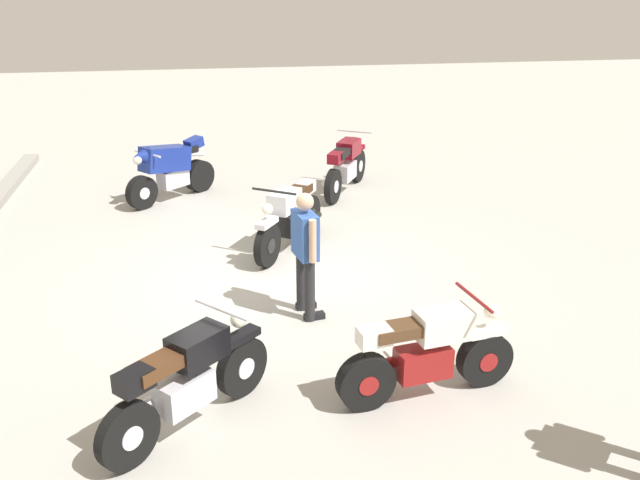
% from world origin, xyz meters
% --- Properties ---
extents(ground_plane, '(40.00, 40.00, 0.00)m').
position_xyz_m(ground_plane, '(0.00, 0.00, 0.00)').
color(ground_plane, '#ADAAA3').
extents(motorcycle_black_cruiser, '(1.53, 1.59, 1.09)m').
position_xyz_m(motorcycle_black_cruiser, '(-3.28, 1.00, 0.52)').
color(motorcycle_black_cruiser, black).
rests_on(motorcycle_black_cruiser, ground).
extents(motorcycle_maroon_cruiser, '(1.88, 1.12, 1.09)m').
position_xyz_m(motorcycle_maroon_cruiser, '(3.78, -1.81, 0.52)').
color(motorcycle_maroon_cruiser, black).
rests_on(motorcycle_maroon_cruiser, ground).
extents(motorcycle_silver_cruiser, '(1.83, 1.22, 1.09)m').
position_xyz_m(motorcycle_silver_cruiser, '(1.11, -0.46, 0.52)').
color(motorcycle_silver_cruiser, black).
rests_on(motorcycle_silver_cruiser, ground).
extents(motorcycle_cream_vintage, '(0.69, 1.95, 1.07)m').
position_xyz_m(motorcycle_cream_vintage, '(-3.08, -1.39, 0.49)').
color(motorcycle_cream_vintage, black).
rests_on(motorcycle_cream_vintage, ground).
extents(motorcycle_blue_sportbike, '(1.46, 1.57, 1.14)m').
position_xyz_m(motorcycle_blue_sportbike, '(3.81, 1.45, 0.59)').
color(motorcycle_blue_sportbike, black).
rests_on(motorcycle_blue_sportbike, ground).
extents(person_in_blue_shirt, '(0.63, 0.38, 1.61)m').
position_xyz_m(person_in_blue_shirt, '(-1.11, -0.41, 0.91)').
color(person_in_blue_shirt, '#262628').
rests_on(person_in_blue_shirt, ground).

